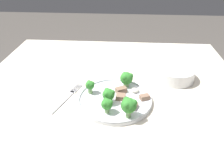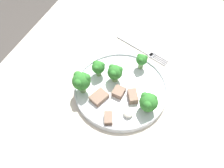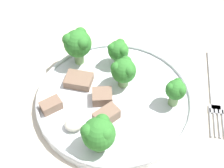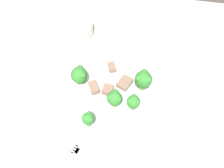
{
  "view_description": "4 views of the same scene",
  "coord_description": "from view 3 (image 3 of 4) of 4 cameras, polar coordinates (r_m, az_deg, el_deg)",
  "views": [
    {
      "loc": [
        0.06,
        -0.72,
        1.21
      ],
      "look_at": [
        0.01,
        -0.07,
        0.8
      ],
      "focal_mm": 35.0,
      "sensor_mm": 36.0,
      "label": 1
    },
    {
      "loc": [
        0.36,
        0.01,
        1.26
      ],
      "look_at": [
        0.05,
        -0.11,
        0.8
      ],
      "focal_mm": 35.0,
      "sensor_mm": 36.0,
      "label": 2
    },
    {
      "loc": [
        0.09,
        0.22,
        1.16
      ],
      "look_at": [
        0.03,
        -0.09,
        0.8
      ],
      "focal_mm": 50.0,
      "sensor_mm": 36.0,
      "label": 3
    },
    {
      "loc": [
        -0.36,
        -0.18,
        1.38
      ],
      "look_at": [
        0.05,
        -0.11,
        0.8
      ],
      "focal_mm": 42.0,
      "sensor_mm": 36.0,
      "label": 4
    }
  ],
  "objects": [
    {
      "name": "meat_slice_rear_slice",
      "position": [
        0.51,
        -1.8,
        -2.27
      ],
      "size": [
        0.04,
        0.03,
        0.02
      ],
      "color": "#846651",
      "rests_on": "dinner_plate"
    },
    {
      "name": "fork",
      "position": [
        0.57,
        18.19,
        -0.97
      ],
      "size": [
        0.08,
        0.19,
        0.0
      ],
      "color": "#B2B2B7",
      "rests_on": "table"
    },
    {
      "name": "broccoli_floret_center_left",
      "position": [
        0.51,
        2.14,
        2.48
      ],
      "size": [
        0.04,
        0.04,
        0.05
      ],
      "color": "#7FA866",
      "rests_on": "dinner_plate"
    },
    {
      "name": "meat_slice_front_slice",
      "position": [
        0.51,
        -11.09,
        -3.85
      ],
      "size": [
        0.04,
        0.03,
        0.02
      ],
      "color": "#846651",
      "rests_on": "dinner_plate"
    },
    {
      "name": "sauce_dollop",
      "position": [
        0.48,
        -7.0,
        -7.29
      ],
      "size": [
        0.03,
        0.03,
        0.02
      ],
      "color": "silver",
      "rests_on": "dinner_plate"
    },
    {
      "name": "broccoli_floret_center_back",
      "position": [
        0.55,
        1.18,
        6.12
      ],
      "size": [
        0.04,
        0.04,
        0.05
      ],
      "color": "#7FA866",
      "rests_on": "dinner_plate"
    },
    {
      "name": "meat_slice_middle_slice",
      "position": [
        0.48,
        -1.02,
        -5.81
      ],
      "size": [
        0.05,
        0.04,
        0.02
      ],
      "color": "#846651",
      "rests_on": "dinner_plate"
    },
    {
      "name": "broccoli_floret_near_rim_left",
      "position": [
        0.55,
        -6.31,
        7.42
      ],
      "size": [
        0.05,
        0.05,
        0.07
      ],
      "color": "#7FA866",
      "rests_on": "dinner_plate"
    },
    {
      "name": "meat_slice_edge_slice",
      "position": [
        0.54,
        -6.09,
        0.71
      ],
      "size": [
        0.05,
        0.05,
        0.01
      ],
      "color": "#846651",
      "rests_on": "dinner_plate"
    },
    {
      "name": "dinner_plate",
      "position": [
        0.52,
        0.4,
        -2.66
      ],
      "size": [
        0.26,
        0.26,
        0.02
      ],
      "color": "white",
      "rests_on": "table"
    },
    {
      "name": "broccoli_floret_front_left",
      "position": [
        0.44,
        -2.45,
        -9.05
      ],
      "size": [
        0.05,
        0.05,
        0.06
      ],
      "color": "#7FA866",
      "rests_on": "dinner_plate"
    },
    {
      "name": "broccoli_floret_back_left",
      "position": [
        0.49,
        11.57,
        -1.15
      ],
      "size": [
        0.03,
        0.03,
        0.05
      ],
      "color": "#7FA866",
      "rests_on": "dinner_plate"
    }
  ]
}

